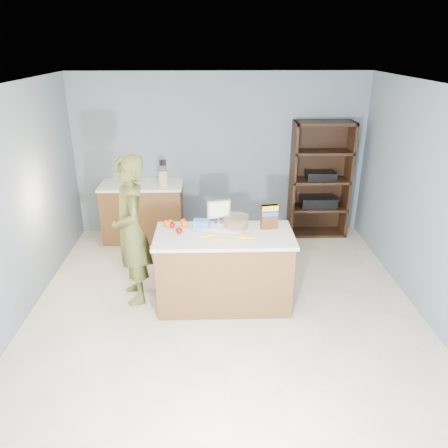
{
  "coord_description": "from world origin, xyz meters",
  "views": [
    {
      "loc": [
        -0.13,
        -4.16,
        2.9
      ],
      "look_at": [
        0.0,
        0.35,
        1.0
      ],
      "focal_mm": 35.0,
      "sensor_mm": 36.0,
      "label": 1
    }
  ],
  "objects_px": {
    "person": "(131,231)",
    "cereal_box": "(269,215)",
    "counter_peninsula": "(224,272)",
    "tv": "(219,210)",
    "shelving_unit": "(319,181)"
  },
  "relations": [
    {
      "from": "counter_peninsula",
      "to": "person",
      "type": "height_order",
      "value": "person"
    },
    {
      "from": "tv",
      "to": "cereal_box",
      "type": "distance_m",
      "value": 0.6
    },
    {
      "from": "counter_peninsula",
      "to": "tv",
      "type": "distance_m",
      "value": 0.73
    },
    {
      "from": "tv",
      "to": "cereal_box",
      "type": "height_order",
      "value": "cereal_box"
    },
    {
      "from": "counter_peninsula",
      "to": "cereal_box",
      "type": "xyz_separation_m",
      "value": [
        0.52,
        0.14,
        0.65
      ]
    },
    {
      "from": "tv",
      "to": "person",
      "type": "bearing_deg",
      "value": -169.9
    },
    {
      "from": "tv",
      "to": "cereal_box",
      "type": "xyz_separation_m",
      "value": [
        0.57,
        -0.19,
        0.01
      ]
    },
    {
      "from": "tv",
      "to": "shelving_unit",
      "type": "bearing_deg",
      "value": 46.94
    },
    {
      "from": "counter_peninsula",
      "to": "tv",
      "type": "bearing_deg",
      "value": 99.17
    },
    {
      "from": "person",
      "to": "shelving_unit",
      "type": "bearing_deg",
      "value": 107.26
    },
    {
      "from": "counter_peninsula",
      "to": "shelving_unit",
      "type": "relative_size",
      "value": 0.87
    },
    {
      "from": "shelving_unit",
      "to": "tv",
      "type": "bearing_deg",
      "value": -133.06
    },
    {
      "from": "counter_peninsula",
      "to": "shelving_unit",
      "type": "xyz_separation_m",
      "value": [
        1.55,
        2.05,
        0.45
      ]
    },
    {
      "from": "shelving_unit",
      "to": "person",
      "type": "relative_size",
      "value": 1.02
    },
    {
      "from": "person",
      "to": "cereal_box",
      "type": "distance_m",
      "value": 1.59
    }
  ]
}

